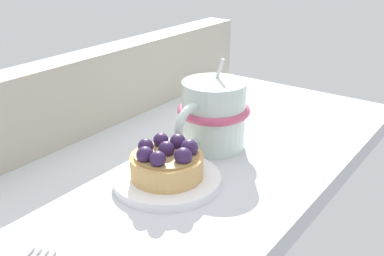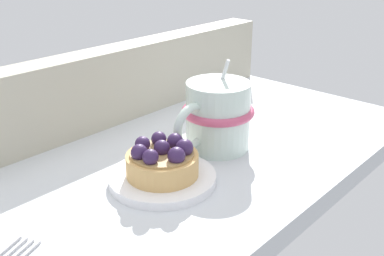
% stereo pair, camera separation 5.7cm
% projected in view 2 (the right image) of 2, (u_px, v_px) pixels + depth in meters
% --- Properties ---
extents(ground_plane, '(0.81, 0.38, 0.03)m').
position_uv_depth(ground_plane, '(157.00, 176.00, 0.58)').
color(ground_plane, silver).
extents(window_rail_back, '(0.79, 0.05, 0.11)m').
position_uv_depth(window_rail_back, '(76.00, 95.00, 0.66)').
color(window_rail_back, '#B2AD99').
rests_on(window_rail_back, ground_plane).
extents(dessert_plate, '(0.13, 0.13, 0.01)m').
position_uv_depth(dessert_plate, '(163.00, 178.00, 0.54)').
color(dessert_plate, white).
rests_on(dessert_plate, ground_plane).
extents(raspberry_tart, '(0.08, 0.08, 0.05)m').
position_uv_depth(raspberry_tart, '(162.00, 160.00, 0.53)').
color(raspberry_tart, tan).
rests_on(raspberry_tart, dessert_plate).
extents(coffee_mug, '(0.13, 0.10, 0.12)m').
position_uv_depth(coffee_mug, '(217.00, 116.00, 0.61)').
color(coffee_mug, silver).
rests_on(coffee_mug, ground_plane).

